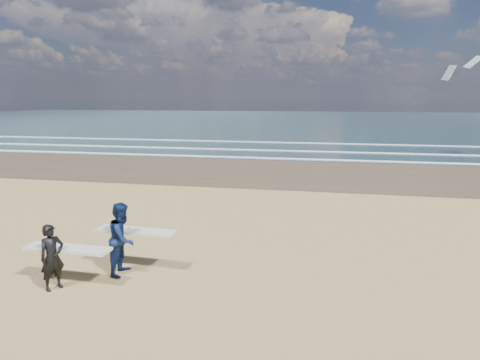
# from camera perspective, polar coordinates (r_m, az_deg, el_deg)

# --- Properties ---
(ocean) EXTENTS (220.00, 100.00, 0.02)m
(ocean) POSITION_cam_1_polar(r_m,az_deg,el_deg) (82.43, 22.19, 7.12)
(ocean) COLOR #1A3239
(ocean) RESTS_ON ground
(surfer_near) EXTENTS (2.21, 0.99, 1.64)m
(surfer_near) POSITION_cam_1_polar(r_m,az_deg,el_deg) (11.51, -23.46, -9.24)
(surfer_near) COLOR black
(surfer_near) RESTS_ON ground
(surfer_far) EXTENTS (2.22, 1.14, 1.94)m
(surfer_far) POSITION_cam_1_polar(r_m,az_deg,el_deg) (11.83, -15.25, -7.45)
(surfer_far) COLOR #0B1941
(surfer_far) RESTS_ON ground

